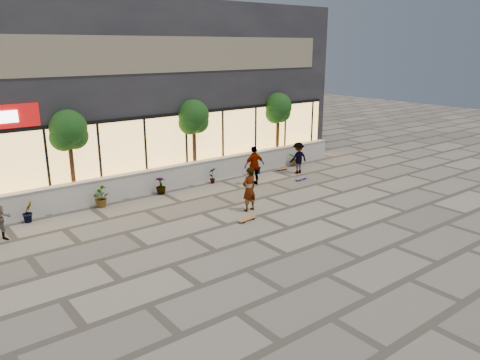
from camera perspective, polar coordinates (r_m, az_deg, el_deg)
ground at (r=16.20m, az=1.79°, el=-7.18°), size 80.00×80.00×0.00m
planter_wall at (r=21.57m, az=-10.11°, el=0.03°), size 22.00×0.42×1.04m
retail_building at (r=25.84m, az=-16.35°, el=10.68°), size 24.00×9.17×8.50m
shrub_b at (r=19.25m, az=-24.45°, el=-3.54°), size 0.57×0.57×0.81m
shrub_c at (r=20.00m, az=-16.70°, el=-2.05°), size 0.68×0.77×0.81m
shrub_d at (r=21.09m, az=-9.64°, el=-0.65°), size 0.64×0.64×0.81m
shrub_e at (r=22.48m, az=-3.36°, el=0.60°), size 0.46×0.35×0.81m
shrub_f at (r=24.11m, az=2.13°, el=1.69°), size 0.55×0.57×0.81m
shrub_g at (r=25.95m, az=6.89°, el=2.62°), size 0.77×0.84×0.81m
tree_midwest at (r=20.36m, az=-20.16°, el=5.46°), size 1.60×1.50×3.92m
tree_mideast at (r=22.86m, az=-5.67°, el=7.42°), size 1.60×1.50×3.92m
tree_east at (r=26.17m, az=4.67°, el=8.54°), size 1.60×1.50×3.92m
skater_center at (r=18.58m, az=1.11°, el=-1.14°), size 0.68×0.48×1.79m
skater_right_near at (r=22.11m, az=1.76°, el=1.76°), size 1.13×0.57×1.86m
skater_right_far at (r=24.33m, az=7.10°, el=2.70°), size 1.12×0.72×1.63m
skateboard_center at (r=17.73m, az=0.90°, el=-4.76°), size 0.87×0.32×0.10m
skateboard_right_near at (r=24.98m, az=5.13°, el=1.37°), size 0.79×0.26×0.09m
skateboard_right_far at (r=23.29m, az=7.48°, el=0.22°), size 0.86×0.34×0.10m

